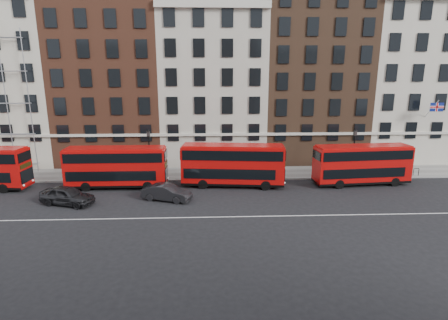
{
  "coord_description": "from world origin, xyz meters",
  "views": [
    {
      "loc": [
        -0.51,
        -28.15,
        11.18
      ],
      "look_at": [
        0.88,
        5.0,
        3.0
      ],
      "focal_mm": 28.0,
      "sensor_mm": 36.0,
      "label": 1
    }
  ],
  "objects_px": {
    "car_rear": "(67,195)",
    "car_front": "(167,192)",
    "bus_c": "(232,164)",
    "bus_b": "(116,166)",
    "bus_d": "(362,164)"
  },
  "relations": [
    {
      "from": "bus_b",
      "to": "car_front",
      "type": "distance_m",
      "value": 6.82
    },
    {
      "from": "bus_c",
      "to": "car_rear",
      "type": "distance_m",
      "value": 15.59
    },
    {
      "from": "bus_b",
      "to": "car_front",
      "type": "relative_size",
      "value": 2.21
    },
    {
      "from": "bus_c",
      "to": "car_rear",
      "type": "height_order",
      "value": "bus_c"
    },
    {
      "from": "car_rear",
      "to": "car_front",
      "type": "height_order",
      "value": "car_rear"
    },
    {
      "from": "bus_d",
      "to": "car_rear",
      "type": "bearing_deg",
      "value": -175.82
    },
    {
      "from": "bus_d",
      "to": "bus_b",
      "type": "bearing_deg",
      "value": 175.02
    },
    {
      "from": "bus_c",
      "to": "car_rear",
      "type": "relative_size",
      "value": 2.19
    },
    {
      "from": "bus_c",
      "to": "car_rear",
      "type": "bearing_deg",
      "value": -156.84
    },
    {
      "from": "bus_c",
      "to": "car_front",
      "type": "distance_m",
      "value": 7.5
    },
    {
      "from": "bus_b",
      "to": "car_rear",
      "type": "bearing_deg",
      "value": -125.14
    },
    {
      "from": "bus_b",
      "to": "car_rear",
      "type": "relative_size",
      "value": 2.06
    },
    {
      "from": "bus_c",
      "to": "bus_d",
      "type": "distance_m",
      "value": 13.34
    },
    {
      "from": "car_rear",
      "to": "bus_c",
      "type": "bearing_deg",
      "value": -55.64
    },
    {
      "from": "bus_c",
      "to": "bus_d",
      "type": "relative_size",
      "value": 1.05
    }
  ]
}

